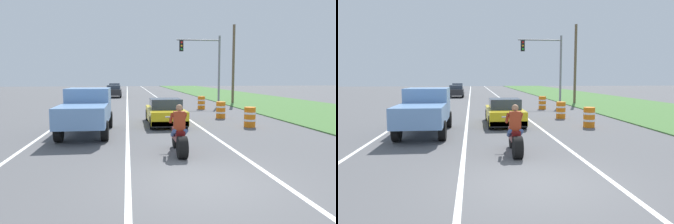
% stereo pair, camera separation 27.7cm
% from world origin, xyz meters
% --- Properties ---
extents(ground_plane, '(160.00, 160.00, 0.00)m').
position_xyz_m(ground_plane, '(0.00, 0.00, 0.00)').
color(ground_plane, '#565659').
extents(lane_stripe_left_solid, '(0.14, 120.00, 0.01)m').
position_xyz_m(lane_stripe_left_solid, '(-5.40, 20.00, 0.00)').
color(lane_stripe_left_solid, white).
rests_on(lane_stripe_left_solid, ground).
extents(lane_stripe_right_solid, '(0.14, 120.00, 0.01)m').
position_xyz_m(lane_stripe_right_solid, '(1.80, 20.00, 0.00)').
color(lane_stripe_right_solid, white).
rests_on(lane_stripe_right_solid, ground).
extents(lane_stripe_centre_dashed, '(0.14, 120.00, 0.01)m').
position_xyz_m(lane_stripe_centre_dashed, '(-1.80, 20.00, 0.00)').
color(lane_stripe_centre_dashed, white).
rests_on(lane_stripe_centre_dashed, ground).
extents(grass_verge_right, '(10.00, 120.00, 0.06)m').
position_xyz_m(grass_verge_right, '(11.92, 20.00, 0.03)').
color(grass_verge_right, '#477538').
rests_on(grass_verge_right, ground).
extents(motorcycle_with_rider, '(0.70, 2.21, 1.62)m').
position_xyz_m(motorcycle_with_rider, '(-0.14, 2.91, 0.59)').
color(motorcycle_with_rider, black).
rests_on(motorcycle_with_rider, ground).
extents(sports_car_yellow, '(1.84, 4.30, 1.37)m').
position_xyz_m(sports_car_yellow, '(0.18, 9.53, 0.63)').
color(sports_car_yellow, yellow).
rests_on(sports_car_yellow, ground).
extents(pickup_truck_left_lane_light_blue, '(2.02, 4.80, 1.98)m').
position_xyz_m(pickup_truck_left_lane_light_blue, '(-3.55, 7.01, 1.11)').
color(pickup_truck_left_lane_light_blue, '#6B93C6').
rests_on(pickup_truck_left_lane_light_blue, ground).
extents(traffic_light_mast_near, '(3.81, 0.34, 6.00)m').
position_xyz_m(traffic_light_mast_near, '(5.00, 20.02, 3.94)').
color(traffic_light_mast_near, gray).
rests_on(traffic_light_mast_near, ground).
extents(utility_pole_roadside, '(0.24, 0.24, 7.29)m').
position_xyz_m(utility_pole_roadside, '(8.07, 22.05, 3.65)').
color(utility_pole_roadside, brown).
rests_on(utility_pole_roadside, ground).
extents(construction_barrel_nearest, '(0.58, 0.58, 1.00)m').
position_xyz_m(construction_barrel_nearest, '(4.26, 8.05, 0.50)').
color(construction_barrel_nearest, orange).
rests_on(construction_barrel_nearest, ground).
extents(construction_barrel_mid, '(0.58, 0.58, 1.00)m').
position_xyz_m(construction_barrel_mid, '(3.81, 11.57, 0.50)').
color(construction_barrel_mid, orange).
rests_on(construction_barrel_mid, ground).
extents(construction_barrel_far, '(0.58, 0.58, 1.00)m').
position_xyz_m(construction_barrel_far, '(3.89, 17.07, 0.50)').
color(construction_barrel_far, orange).
rests_on(construction_barrel_far, ground).
extents(distant_car_far_ahead, '(1.80, 4.00, 1.50)m').
position_xyz_m(distant_car_far_ahead, '(-3.40, 32.53, 0.77)').
color(distant_car_far_ahead, '#262628').
rests_on(distant_car_far_ahead, ground).
extents(distant_car_further_ahead, '(1.80, 4.00, 1.50)m').
position_xyz_m(distant_car_further_ahead, '(-3.74, 44.16, 0.77)').
color(distant_car_further_ahead, '#99999E').
rests_on(distant_car_further_ahead, ground).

